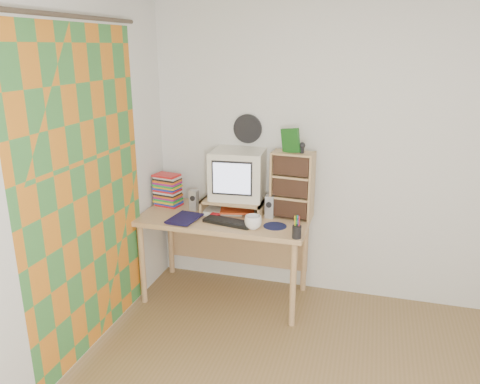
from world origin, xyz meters
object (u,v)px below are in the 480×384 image
Objects in this scene: crt_monitor at (238,175)px; cd_rack at (292,185)px; keyboard at (228,222)px; mug at (253,222)px; diary at (173,215)px; dvd_stack at (168,189)px; desk at (227,228)px.

cd_rack reaches higher than crt_monitor.
mug reaches higher than keyboard.
mug is at bearing 3.47° from diary.
crt_monitor reaches higher than mug.
keyboard is 3.00× the size of mug.
dvd_stack reaches higher than diary.
crt_monitor is 0.66m from dvd_stack.
crt_monitor is at bearing 41.73° from diary.
dvd_stack is 1.12m from cd_rack.
crt_monitor is at bearing 122.49° from mug.
mug reaches higher than desk.
cd_rack reaches higher than dvd_stack.
desk is 2.54× the size of cd_rack.
cd_rack is at bearing 6.32° from desk.
mug is at bearing -42.57° from desk.
dvd_stack is (-0.65, 0.29, 0.14)m from keyboard.
dvd_stack is at bearing 158.86° from mug.
dvd_stack is 0.55× the size of cd_rack.
cd_rack is 1.01m from diary.
diary is at bearing -149.13° from desk.
dvd_stack is at bearing 177.72° from crt_monitor.
cd_rack is (0.46, 0.28, 0.26)m from keyboard.
crt_monitor is at bearing -177.99° from cd_rack.
diary is at bearing -48.75° from dvd_stack.
mug is at bearing -2.45° from keyboard.
crt_monitor is 1.42× the size of dvd_stack.
cd_rack is 2.12× the size of diary.
dvd_stack is 0.37m from diary.
keyboard is (0.01, -0.31, -0.31)m from crt_monitor.
dvd_stack is at bearing 127.85° from diary.
desk is 5.40× the size of diary.
crt_monitor is at bearing 12.57° from dvd_stack.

